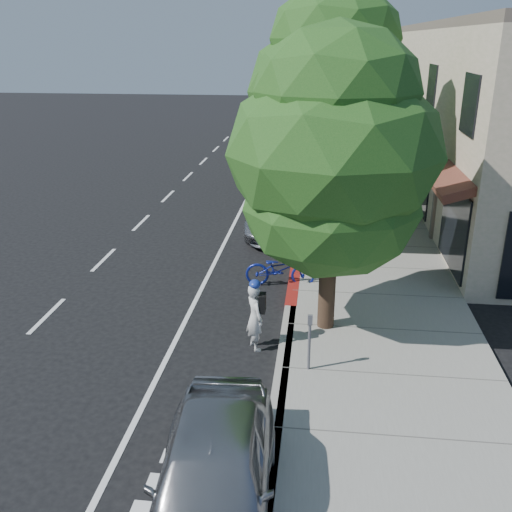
# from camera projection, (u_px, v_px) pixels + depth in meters

# --- Properties ---
(ground) EXTENTS (120.00, 120.00, 0.00)m
(ground) POSITION_uv_depth(u_px,v_px,m) (293.00, 295.00, 15.82)
(ground) COLOR black
(ground) RESTS_ON ground
(sidewalk) EXTENTS (4.60, 56.00, 0.15)m
(sidewalk) POSITION_uv_depth(u_px,v_px,m) (361.00, 213.00, 22.97)
(sidewalk) COLOR gray
(sidewalk) RESTS_ON ground
(curb) EXTENTS (0.30, 56.00, 0.15)m
(curb) POSITION_uv_depth(u_px,v_px,m) (304.00, 212.00, 23.22)
(curb) COLOR #9E998E
(curb) RESTS_ON ground
(curb_red_segment) EXTENTS (0.32, 4.00, 0.15)m
(curb_red_segment) POSITION_uv_depth(u_px,v_px,m) (295.00, 278.00, 16.72)
(curb_red_segment) COLOR maroon
(curb_red_segment) RESTS_ON ground
(storefront_building) EXTENTS (10.00, 36.00, 7.00)m
(storefront_building) POSITION_uv_depth(u_px,v_px,m) (493.00, 103.00, 30.25)
(storefront_building) COLOR beige
(storefront_building) RESTS_ON ground
(street_tree_0) EXTENTS (4.76, 4.76, 7.07)m
(street_tree_0) POSITION_uv_depth(u_px,v_px,m) (333.00, 156.00, 12.35)
(street_tree_0) COLOR black
(street_tree_0) RESTS_ON ground
(street_tree_1) EXTENTS (5.39, 5.39, 8.29)m
(street_tree_1) POSITION_uv_depth(u_px,v_px,m) (333.00, 94.00, 17.64)
(street_tree_1) COLOR black
(street_tree_1) RESTS_ON ground
(street_tree_2) EXTENTS (5.05, 5.05, 6.96)m
(street_tree_2) POSITION_uv_depth(u_px,v_px,m) (330.00, 105.00, 23.54)
(street_tree_2) COLOR black
(street_tree_2) RESTS_ON ground
(street_tree_3) EXTENTS (4.91, 4.91, 7.70)m
(street_tree_3) POSITION_uv_depth(u_px,v_px,m) (330.00, 80.00, 28.90)
(street_tree_3) COLOR black
(street_tree_3) RESTS_ON ground
(street_tree_4) EXTENTS (5.09, 5.09, 7.51)m
(street_tree_4) POSITION_uv_depth(u_px,v_px,m) (329.00, 77.00, 34.54)
(street_tree_4) COLOR black
(street_tree_4) RESTS_ON ground
(street_tree_5) EXTENTS (4.90, 4.90, 7.16)m
(street_tree_5) POSITION_uv_depth(u_px,v_px,m) (329.00, 75.00, 40.19)
(street_tree_5) COLOR black
(street_tree_5) RESTS_ON ground
(cyclist) EXTENTS (0.61, 0.69, 1.58)m
(cyclist) POSITION_uv_depth(u_px,v_px,m) (255.00, 317.00, 12.83)
(cyclist) COLOR silver
(cyclist) RESTS_ON ground
(bicycle) EXTENTS (2.00, 0.77, 1.04)m
(bicycle) POSITION_uv_depth(u_px,v_px,m) (280.00, 269.00, 16.24)
(bicycle) COLOR navy
(bicycle) RESTS_ON ground
(silver_suv) EXTENTS (2.92, 5.44, 1.45)m
(silver_suv) POSITION_uv_depth(u_px,v_px,m) (288.00, 213.00, 20.72)
(silver_suv) COLOR #A1A1A5
(silver_suv) RESTS_ON ground
(dark_sedan) EXTENTS (2.07, 4.86, 1.56)m
(dark_sedan) POSITION_uv_depth(u_px,v_px,m) (296.00, 175.00, 26.40)
(dark_sedan) COLOR black
(dark_sedan) RESTS_ON ground
(white_pickup) EXTENTS (2.70, 6.10, 1.74)m
(white_pickup) POSITION_uv_depth(u_px,v_px,m) (287.00, 140.00, 34.95)
(white_pickup) COLOR silver
(white_pickup) RESTS_ON ground
(dark_suv_far) EXTENTS (2.51, 5.16, 1.69)m
(dark_suv_far) POSITION_uv_depth(u_px,v_px,m) (284.00, 125.00, 41.31)
(dark_suv_far) COLOR black
(dark_suv_far) RESTS_ON ground
(near_car_a) EXTENTS (2.04, 4.48, 1.49)m
(near_car_a) POSITION_uv_depth(u_px,v_px,m) (213.00, 477.00, 8.20)
(near_car_a) COLOR #9B9B9F
(near_car_a) RESTS_ON ground
(pedestrian) EXTENTS (1.16, 1.13, 1.89)m
(pedestrian) POSITION_uv_depth(u_px,v_px,m) (340.00, 198.00, 21.32)
(pedestrian) COLOR black
(pedestrian) RESTS_ON sidewalk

